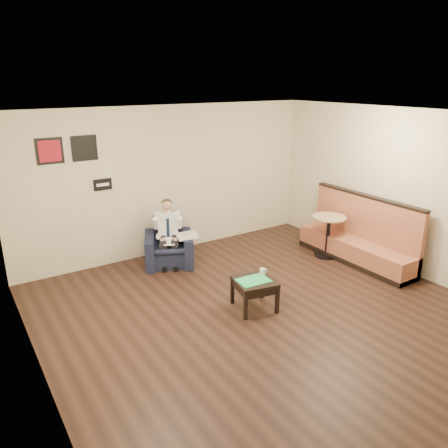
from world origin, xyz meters
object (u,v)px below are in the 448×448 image
green_folder (253,280)px  coffee_mug (262,272)px  armchair (169,242)px  seated_man (168,237)px  smartphone (253,275)px  banquette (357,230)px  cafe_table (328,236)px  side_table (254,294)px

green_folder → coffee_mug: coffee_mug is taller
armchair → coffee_mug: (0.53, -2.10, 0.10)m
coffee_mug → seated_man: bearing=105.9°
armchair → smartphone: (0.40, -2.03, 0.05)m
armchair → coffee_mug: armchair is taller
coffee_mug → banquette: 2.45m
seated_man → coffee_mug: size_ratio=11.60×
seated_man → banquette: 3.44m
smartphone → cafe_table: bearing=39.3°
seated_man → side_table: size_ratio=2.00×
side_table → cafe_table: 2.54m
cafe_table → armchair: bearing=154.0°
seated_man → side_table: seated_man is taller
green_folder → smartphone: 0.20m
smartphone → seated_man: bearing=125.2°
smartphone → banquette: banquette is taller
coffee_mug → smartphone: 0.15m
green_folder → coffee_mug: 0.26m
seated_man → cafe_table: 3.01m
seated_man → coffee_mug: bearing=-49.5°
armchair → banquette: size_ratio=0.36×
cafe_table → smartphone: bearing=-162.8°
seated_man → smartphone: size_ratio=7.87×
armchair → cafe_table: (2.70, -1.32, -0.01)m
seated_man → smartphone: 1.99m
armchair → seated_man: seated_man is taller
coffee_mug → banquette: size_ratio=0.04×
banquette → side_table: bearing=-171.5°
armchair → coffee_mug: 2.17m
side_table → coffee_mug: bearing=21.6°
green_folder → cafe_table: bearing=19.9°
smartphone → banquette: (2.54, 0.25, 0.15)m
side_table → seated_man: bearing=99.9°
banquette → cafe_table: bearing=117.7°
banquette → seated_man: bearing=150.6°
green_folder → banquette: (2.66, 0.41, 0.14)m
armchair → green_folder: bearing=-58.0°
seated_man → cafe_table: seated_man is taller
green_folder → coffee_mug: bearing=21.6°
smartphone → cafe_table: cafe_table is taller
armchair → smartphone: 2.07m
green_folder → banquette: banquette is taller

